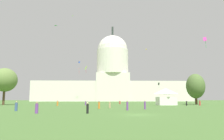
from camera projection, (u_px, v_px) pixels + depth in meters
ground_plane at (138, 115)px, 27.10m from camera, size 800.00×800.00×0.00m
capitol_building at (113, 78)px, 197.94m from camera, size 143.09×29.27×70.90m
event_tent at (166, 97)px, 70.23m from camera, size 6.57×4.89×5.51m
tree_east_far at (195, 86)px, 79.61m from camera, size 7.58×8.41×11.43m
tree_west_far at (5, 80)px, 73.53m from camera, size 10.90×11.20×12.67m
person_purple_mid_right at (145, 105)px, 41.65m from camera, size 0.44×0.44×1.79m
person_purple_back_right at (127, 106)px, 37.99m from camera, size 0.47×0.47×1.71m
person_purple_edge_west at (37, 108)px, 29.65m from camera, size 0.62×0.62×1.60m
person_denim_front_center at (16, 107)px, 35.75m from camera, size 0.62×0.62×1.61m
person_orange_near_tree_west at (58, 103)px, 64.24m from camera, size 0.59×0.59×1.60m
person_black_lawn_far_left at (187, 103)px, 65.65m from camera, size 0.45×0.45×1.55m
person_purple_front_right at (86, 103)px, 68.36m from camera, size 0.53×0.53×1.45m
person_tan_aisle_center at (110, 105)px, 47.47m from camera, size 0.54×0.54×1.46m
person_red_lawn_far_right at (120, 102)px, 86.58m from camera, size 0.58×0.58×1.49m
person_orange_mid_left at (99, 105)px, 44.64m from camera, size 0.45×0.45×1.57m
person_red_mid_center at (200, 103)px, 67.20m from camera, size 0.61×0.61×1.66m
person_black_deep_crowd at (88, 108)px, 29.46m from camera, size 0.35×0.35×1.54m
kite_blue_mid at (79, 62)px, 164.08m from camera, size 1.36×1.33×1.25m
kite_white_high at (73, 16)px, 134.10m from camera, size 0.94×1.85×0.19m
kite_magenta_mid at (205, 40)px, 61.90m from camera, size 0.87×0.88×3.40m
kite_green_high at (55, 26)px, 131.19m from camera, size 1.83×0.92×0.37m
kite_lime_low at (86, 68)px, 82.96m from camera, size 0.97×0.95×2.72m
kite_yellow_high at (146, 49)px, 180.22m from camera, size 0.95×0.94×2.36m
kite_red_mid at (79, 69)px, 172.76m from camera, size 1.72×1.52×4.31m
kite_black_low at (159, 84)px, 123.55m from camera, size 0.89×0.58×3.44m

